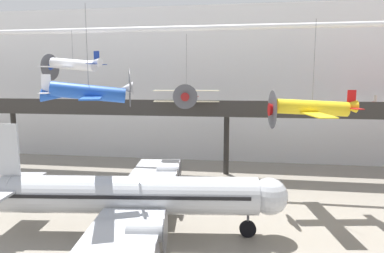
{
  "coord_description": "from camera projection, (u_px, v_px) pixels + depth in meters",
  "views": [
    {
      "loc": [
        2.22,
        -16.74,
        12.3
      ],
      "look_at": [
        -1.98,
        10.58,
        8.47
      ],
      "focal_mm": 32.0,
      "sensor_mm": 36.0,
      "label": 1
    }
  ],
  "objects": [
    {
      "name": "airliner_silver_main",
      "position": [
        128.0,
        196.0,
        26.74
      ],
      "size": [
        25.24,
        28.83,
        8.9
      ],
      "rotation": [
        0.0,
        0.0,
        0.12
      ],
      "color": "#B7BABF",
      "rests_on": "ground"
    },
    {
      "name": "suspended_plane_white_twin",
      "position": [
        73.0,
        65.0,
        38.69
      ],
      "size": [
        7.19,
        8.73,
        5.57
      ],
      "rotation": [
        0.0,
        0.0,
        2.97
      ],
      "color": "silver"
    },
    {
      "name": "suspended_plane_yellow_lowwing",
      "position": [
        312.0,
        108.0,
        31.26
      ],
      "size": [
        8.18,
        9.96,
        9.8
      ],
      "rotation": [
        0.0,
        0.0,
        3.3
      ],
      "color": "yellow"
    },
    {
      "name": "hangar_back_wall",
      "position": [
        230.0,
        85.0,
        51.73
      ],
      "size": [
        140.0,
        3.0,
        22.96
      ],
      "color": "white",
      "rests_on": "ground"
    },
    {
      "name": "suspended_plane_blue_trainer",
      "position": [
        89.0,
        93.0,
        25.13
      ],
      "size": [
        6.82,
        7.94,
        7.44
      ],
      "rotation": [
        0.0,
        0.0,
        0.37
      ],
      "color": "#1E4CAD"
    },
    {
      "name": "mezzanine_walkway",
      "position": [
        226.0,
        113.0,
        42.84
      ],
      "size": [
        110.0,
        3.2,
        9.76
      ],
      "color": "#2D2B28",
      "rests_on": "ground"
    },
    {
      "name": "suspended_plane_cream_biplane",
      "position": [
        187.0,
        97.0,
        41.35
      ],
      "size": [
        7.93,
        6.48,
        8.66
      ],
      "rotation": [
        0.0,
        0.0,
        4.82
      ],
      "color": "beige"
    },
    {
      "name": "ceiling_truss_beam",
      "position": [
        226.0,
        27.0,
        37.98
      ],
      "size": [
        120.0,
        0.6,
        0.6
      ],
      "color": "silver"
    }
  ]
}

